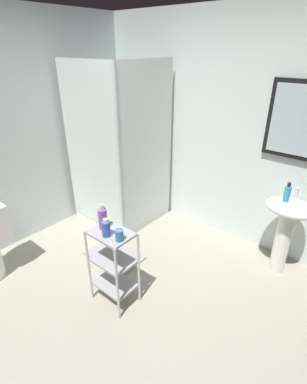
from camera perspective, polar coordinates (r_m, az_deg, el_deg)
The scene contains 11 objects.
ground_plane at distance 2.74m, azimuth -6.01°, elevation -24.40°, with size 4.20×4.20×0.02m, color #9D9784.
wall_back at distance 3.37m, azimuth 16.26°, elevation 10.84°, with size 4.20×0.14×2.50m.
shower_stall at distance 3.78m, azimuth -6.21°, elevation 0.64°, with size 0.92×0.92×2.00m.
pedestal_sink at distance 3.12m, azimuth 24.54°, elevation -5.44°, with size 0.46×0.37×0.81m.
sink_faucet at distance 3.10m, azimuth 26.17°, elevation -0.07°, with size 0.03×0.03×0.10m, color silver.
storage_cart at distance 2.63m, azimuth -7.87°, elevation -13.30°, with size 0.38×0.28×0.74m.
hand_soap_bottle at distance 2.97m, azimuth 24.64°, elevation -0.23°, with size 0.06×0.06×0.19m.
shampoo_bottle_blue at distance 2.37m, azimuth -9.23°, elevation -7.04°, with size 0.07×0.07×0.16m.
conditioner_bottle_purple at distance 2.46m, azimuth -9.88°, elevation -4.99°, with size 0.07×0.07×0.22m.
rinse_cup at distance 2.32m, azimuth -6.69°, elevation -8.37°, with size 0.07×0.07×0.10m, color #3870B2.
bath_mat at distance 3.37m, azimuth -7.57°, elevation -12.21°, with size 0.60×0.40×0.02m, color gray.
Camera 1 is at (1.29, -1.15, 2.11)m, focal length 27.33 mm.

